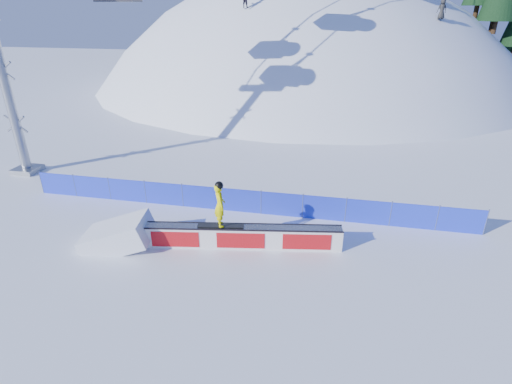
# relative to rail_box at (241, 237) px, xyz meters

# --- Properties ---
(ground) EXTENTS (160.00, 160.00, 0.00)m
(ground) POSITION_rel_rail_box_xyz_m (-0.74, -1.41, -0.49)
(ground) COLOR white
(ground) RESTS_ON ground
(snow_hill) EXTENTS (64.00, 64.00, 64.00)m
(snow_hill) POSITION_rel_rail_box_xyz_m (-0.74, 40.59, -18.49)
(snow_hill) COLOR white
(snow_hill) RESTS_ON ground
(safety_fence) EXTENTS (22.05, 0.05, 1.30)m
(safety_fence) POSITION_rel_rail_box_xyz_m (-0.74, 3.09, 0.11)
(safety_fence) COLOR blue
(safety_fence) RESTS_ON ground
(rail_box) EXTENTS (8.30, 1.92, 1.00)m
(rail_box) POSITION_rel_rail_box_xyz_m (0.00, 0.00, 0.00)
(rail_box) COLOR white
(rail_box) RESTS_ON ground
(snow_ramp) EXTENTS (3.17, 2.27, 1.82)m
(snow_ramp) POSITION_rel_rail_box_xyz_m (-5.13, -0.84, -0.49)
(snow_ramp) COLOR white
(snow_ramp) RESTS_ON ground
(snowboarder) EXTENTS (1.93, 0.80, 1.98)m
(snowboarder) POSITION_rel_rail_box_xyz_m (-0.82, -0.13, 1.48)
(snowboarder) COLOR black
(snowboarder) RESTS_ON rail_box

